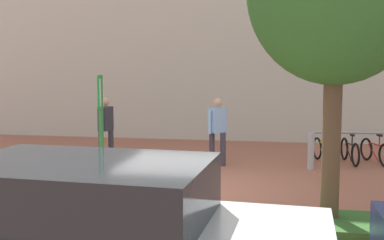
{
  "coord_description": "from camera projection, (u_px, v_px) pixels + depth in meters",
  "views": [
    {
      "loc": [
        1.7,
        -8.94,
        2.4
      ],
      "look_at": [
        -0.24,
        1.76,
        1.24
      ],
      "focal_mm": 43.46,
      "sensor_mm": 36.0,
      "label": 1
    }
  ],
  "objects": [
    {
      "name": "person_shirt_white",
      "position": [
        218.0,
        127.0,
        11.7
      ],
      "size": [
        0.45,
        0.48,
        1.72
      ],
      "color": "#383342",
      "rests_on": "ground"
    },
    {
      "name": "ground_plane",
      "position": [
        188.0,
        191.0,
        9.31
      ],
      "size": [
        60.0,
        60.0,
        0.0
      ],
      "primitive_type": "plane",
      "color": "#9E5B47"
    },
    {
      "name": "planter_strip",
      "position": [
        204.0,
        217.0,
        7.38
      ],
      "size": [
        7.0,
        1.1,
        0.16
      ],
      "primitive_type": "cube",
      "color": "#336028",
      "rests_on": "ground"
    },
    {
      "name": "parking_sign_post",
      "position": [
        101.0,
        125.0,
        7.53
      ],
      "size": [
        0.1,
        0.36,
        2.33
      ],
      "color": "#2D7238",
      "rests_on": "ground"
    },
    {
      "name": "bike_at_sign",
      "position": [
        106.0,
        192.0,
        7.89
      ],
      "size": [
        1.59,
        0.67,
        0.86
      ],
      "color": "black",
      "rests_on": "ground"
    },
    {
      "name": "person_suited_navy",
      "position": [
        106.0,
        125.0,
        12.08
      ],
      "size": [
        0.36,
        0.6,
        1.72
      ],
      "color": "#2D2D38",
      "rests_on": "ground"
    },
    {
      "name": "bike_rack_cluster",
      "position": [
        362.0,
        150.0,
        12.05
      ],
      "size": [
        2.65,
        1.73,
        0.83
      ],
      "color": "#99999E",
      "rests_on": "ground"
    },
    {
      "name": "bollard_steel",
      "position": [
        311.0,
        151.0,
        11.33
      ],
      "size": [
        0.16,
        0.16,
        0.9
      ],
      "primitive_type": "cylinder",
      "color": "#ADADB2",
      "rests_on": "ground"
    }
  ]
}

